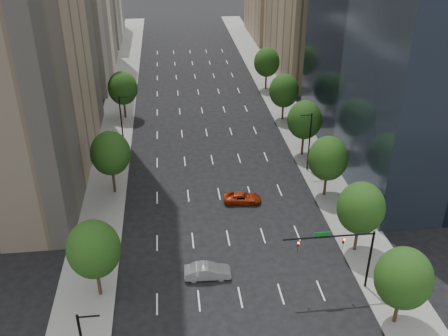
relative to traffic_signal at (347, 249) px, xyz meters
name	(u,v)px	position (x,y,z in m)	size (l,w,h in m)	color
sidewalk_left	(109,165)	(-26.03, 30.00, -5.10)	(6.00, 200.00, 0.15)	slate
sidewalk_right	(311,154)	(4.97, 30.00, -5.10)	(6.00, 200.00, 0.15)	slate
filler_left	(93,6)	(-35.53, 106.00, 3.83)	(14.00, 26.00, 18.00)	beige
parking_tan_right	(310,4)	(14.47, 70.00, 9.83)	(14.00, 30.00, 30.00)	#8C7759
filler_right	(277,7)	(14.47, 103.00, 2.83)	(14.00, 26.00, 16.00)	#8C7759
tree_right_0	(403,278)	(3.47, -5.00, 0.22)	(5.20, 5.20, 8.39)	#382316
tree_right_1	(361,208)	(3.47, 6.00, 0.58)	(5.20, 5.20, 8.75)	#382316
tree_right_2	(328,158)	(3.47, 18.00, 0.43)	(5.20, 5.20, 8.61)	#382316
tree_right_3	(305,120)	(3.47, 30.00, 0.72)	(5.20, 5.20, 8.89)	#382316
tree_right_4	(284,91)	(3.47, 44.00, 0.29)	(5.20, 5.20, 8.46)	#382316
tree_right_5	(267,62)	(3.47, 60.00, 0.58)	(5.20, 5.20, 8.75)	#382316
tree_left_0	(94,249)	(-24.53, 2.00, 0.58)	(5.20, 5.20, 8.75)	#382316
tree_left_1	(110,153)	(-24.53, 22.00, 0.79)	(5.20, 5.20, 8.97)	#382316
tree_left_2	(123,88)	(-24.53, 48.00, 0.50)	(5.20, 5.20, 8.68)	#382316
streetlight_rn	(309,141)	(2.91, 25.00, -0.33)	(1.70, 0.20, 9.00)	black
streetlight_ln	(122,122)	(-23.96, 35.00, -0.33)	(1.70, 0.20, 9.00)	black
traffic_signal	(347,249)	(0.00, 0.00, 0.00)	(9.12, 0.40, 7.38)	black
car_silver	(208,271)	(-13.53, 3.39, -4.37)	(1.70, 4.88, 1.61)	#95959A
car_red_far	(242,198)	(-7.72, 17.57, -4.49)	(2.25, 4.89, 1.36)	maroon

